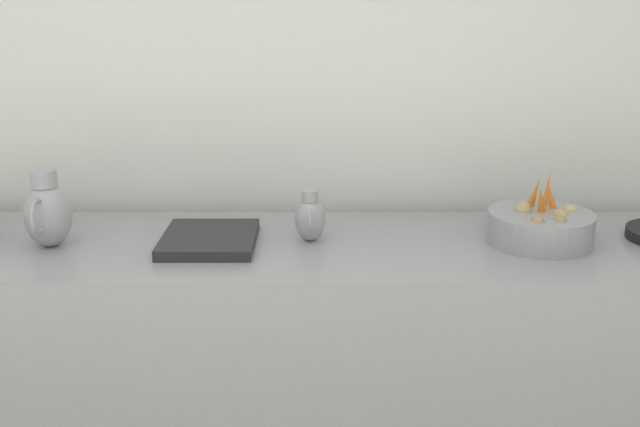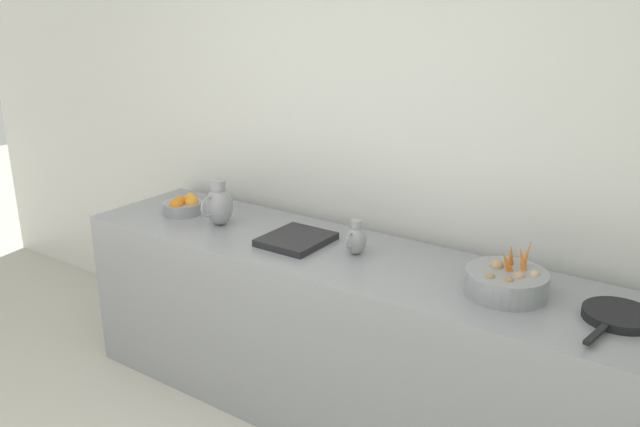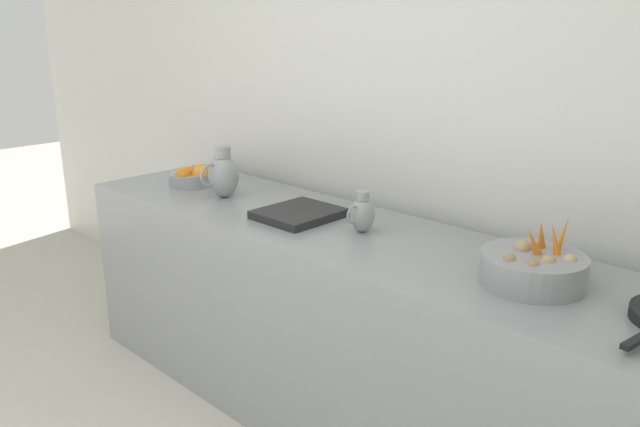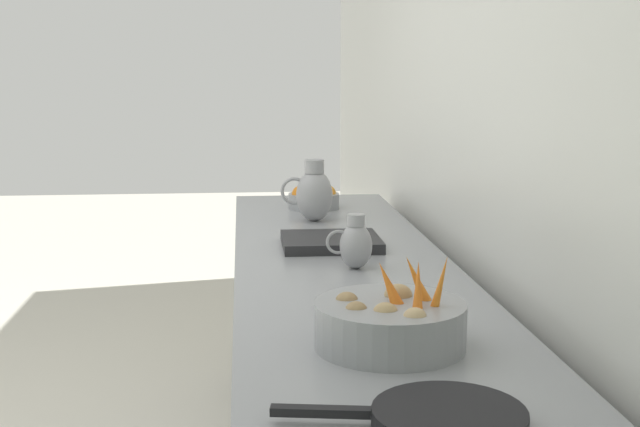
{
  "view_description": "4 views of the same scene",
  "coord_description": "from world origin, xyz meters",
  "px_view_note": "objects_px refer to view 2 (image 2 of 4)",
  "views": [
    {
      "loc": [
        0.79,
        0.22,
        1.7
      ],
      "look_at": [
        -1.33,
        0.22,
        1.06
      ],
      "focal_mm": 41.07,
      "sensor_mm": 36.0,
      "label": 1
    },
    {
      "loc": [
        0.98,
        1.7,
        2.09
      ],
      "look_at": [
        -1.41,
        0.05,
        1.12
      ],
      "focal_mm": 36.13,
      "sensor_mm": 36.0,
      "label": 2
    },
    {
      "loc": [
        0.38,
        1.78,
        1.74
      ],
      "look_at": [
        -1.37,
        0.08,
        1.0
      ],
      "focal_mm": 35.41,
      "sensor_mm": 36.0,
      "label": 3
    },
    {
      "loc": [
        -1.16,
        2.73,
        1.53
      ],
      "look_at": [
        -1.41,
        0.04,
        1.07
      ],
      "focal_mm": 47.17,
      "sensor_mm": 36.0,
      "label": 4
    }
  ],
  "objects_px": {
    "vegetable_colander": "(506,282)",
    "metal_pitcher_tall": "(219,205)",
    "skillet_on_counter": "(618,316)",
    "orange_bowl": "(184,206)",
    "metal_pitcher_short": "(356,239)"
  },
  "relations": [
    {
      "from": "metal_pitcher_tall",
      "to": "skillet_on_counter",
      "type": "bearing_deg",
      "value": 91.54
    },
    {
      "from": "vegetable_colander",
      "to": "orange_bowl",
      "type": "distance_m",
      "value": 1.9
    },
    {
      "from": "orange_bowl",
      "to": "metal_pitcher_tall",
      "type": "relative_size",
      "value": 0.9
    },
    {
      "from": "vegetable_colander",
      "to": "metal_pitcher_tall",
      "type": "height_order",
      "value": "metal_pitcher_tall"
    },
    {
      "from": "orange_bowl",
      "to": "skillet_on_counter",
      "type": "relative_size",
      "value": 0.51
    },
    {
      "from": "metal_pitcher_short",
      "to": "skillet_on_counter",
      "type": "xyz_separation_m",
      "value": [
        0.0,
        1.19,
        -0.06
      ]
    },
    {
      "from": "metal_pitcher_short",
      "to": "orange_bowl",
      "type": "bearing_deg",
      "value": -88.58
    },
    {
      "from": "metal_pitcher_short",
      "to": "skillet_on_counter",
      "type": "height_order",
      "value": "metal_pitcher_short"
    },
    {
      "from": "orange_bowl",
      "to": "metal_pitcher_tall",
      "type": "xyz_separation_m",
      "value": [
        0.03,
        0.31,
        0.07
      ]
    },
    {
      "from": "orange_bowl",
      "to": "skillet_on_counter",
      "type": "bearing_deg",
      "value": 90.62
    },
    {
      "from": "vegetable_colander",
      "to": "skillet_on_counter",
      "type": "relative_size",
      "value": 0.76
    },
    {
      "from": "vegetable_colander",
      "to": "metal_pitcher_tall",
      "type": "xyz_separation_m",
      "value": [
        0.03,
        -1.6,
        0.06
      ]
    },
    {
      "from": "metal_pitcher_tall",
      "to": "orange_bowl",
      "type": "bearing_deg",
      "value": -95.44
    },
    {
      "from": "vegetable_colander",
      "to": "metal_pitcher_tall",
      "type": "distance_m",
      "value": 1.6
    },
    {
      "from": "orange_bowl",
      "to": "metal_pitcher_tall",
      "type": "height_order",
      "value": "metal_pitcher_tall"
    }
  ]
}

